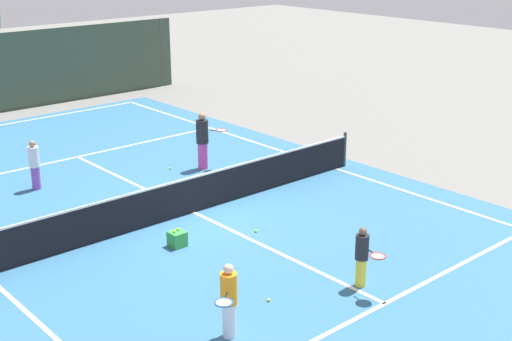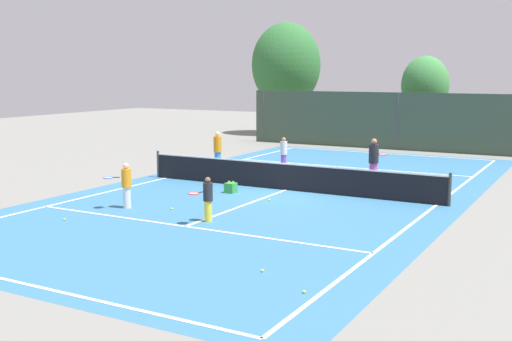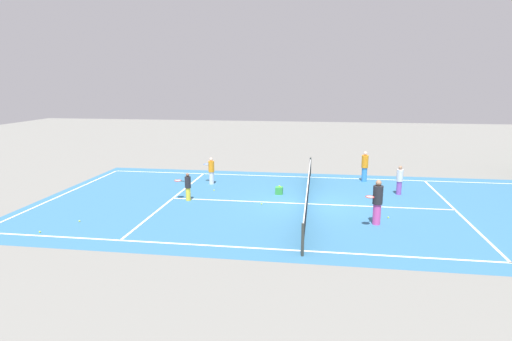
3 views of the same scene
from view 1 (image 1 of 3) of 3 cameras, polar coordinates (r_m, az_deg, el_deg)
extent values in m
plane|color=slate|center=(18.60, -5.12, -3.41)|extent=(80.00, 80.00, 0.00)
cube|color=teal|center=(18.60, -5.12, -3.41)|extent=(13.00, 25.00, 0.00)
cube|color=white|center=(22.06, 6.46, 0.17)|extent=(0.10, 24.00, 0.01)
cube|color=white|center=(28.73, -19.49, 3.59)|extent=(11.00, 0.10, 0.01)
cube|color=white|center=(14.41, 10.43, -10.59)|extent=(11.00, 0.10, 0.01)
cube|color=white|center=(23.79, -14.30, 1.07)|extent=(11.00, 0.10, 0.01)
cube|color=white|center=(18.59, -5.12, -3.39)|extent=(0.10, 12.80, 0.01)
cylinder|color=#333833|center=(22.18, 7.21, 1.71)|extent=(0.10, 0.10, 1.10)
cube|color=black|center=(18.42, -5.16, -2.04)|extent=(11.80, 0.03, 0.95)
cube|color=white|center=(18.25, -5.20, -0.58)|extent=(11.80, 0.04, 0.05)
cylinder|color=#3F4447|center=(34.01, -7.69, 9.46)|extent=(0.12, 0.12, 3.20)
cylinder|color=#D14799|center=(21.88, -4.34, 1.20)|extent=(0.30, 0.30, 0.83)
cylinder|color=#232328|center=(21.66, -4.39, 3.17)|extent=(0.38, 0.38, 0.73)
sphere|color=#A37556|center=(21.54, -4.43, 4.39)|extent=(0.22, 0.22, 0.22)
cylinder|color=black|center=(21.65, -3.49, 3.28)|extent=(0.18, 0.14, 0.03)
torus|color=red|center=(21.66, -2.83, 3.30)|extent=(0.46, 0.46, 0.03)
cylinder|color=silver|center=(21.66, -2.83, 3.30)|extent=(0.39, 0.39, 0.00)
cylinder|color=silver|center=(13.00, -2.19, -12.03)|extent=(0.25, 0.25, 0.68)
cylinder|color=orange|center=(12.69, -2.23, -9.56)|extent=(0.31, 0.31, 0.59)
sphere|color=beige|center=(12.51, -2.25, -7.98)|extent=(0.18, 0.18, 0.18)
cylinder|color=black|center=(12.41, -2.45, -10.10)|extent=(0.17, 0.16, 0.03)
torus|color=blue|center=(12.19, -2.64, -10.66)|extent=(0.47, 0.47, 0.03)
cylinder|color=silver|center=(12.19, -2.64, -10.66)|extent=(0.39, 0.39, 0.00)
cylinder|color=yellow|center=(14.88, 8.50, -8.17)|extent=(0.22, 0.22, 0.61)
cylinder|color=#232328|center=(14.63, 8.61, -6.16)|extent=(0.28, 0.28, 0.54)
sphere|color=brown|center=(14.49, 8.68, -4.90)|extent=(0.17, 0.17, 0.17)
cylinder|color=black|center=(14.41, 9.28, -6.49)|extent=(0.08, 0.20, 0.03)
torus|color=red|center=(14.23, 9.87, -6.86)|extent=(0.40, 0.40, 0.03)
cylinder|color=silver|center=(14.23, 9.87, -6.86)|extent=(0.34, 0.34, 0.00)
cylinder|color=purple|center=(21.06, -17.44, -0.57)|extent=(0.25, 0.25, 0.67)
cylinder|color=silver|center=(20.87, -17.61, 1.07)|extent=(0.31, 0.31, 0.59)
sphere|color=#A37556|center=(20.76, -17.71, 2.08)|extent=(0.18, 0.18, 0.18)
cube|color=green|center=(16.64, -6.41, -5.54)|extent=(0.36, 0.36, 0.36)
sphere|color=#CCE533|center=(16.52, -6.64, -4.93)|extent=(0.07, 0.07, 0.07)
sphere|color=#CCE533|center=(16.63, -6.34, -4.75)|extent=(0.07, 0.07, 0.07)
sphere|color=#CCE533|center=(21.99, -7.00, 0.16)|extent=(0.07, 0.07, 0.07)
sphere|color=#CCE533|center=(14.26, 1.02, -10.46)|extent=(0.07, 0.07, 0.07)
sphere|color=#CCE533|center=(17.32, 0.00, -4.94)|extent=(0.07, 0.07, 0.07)
camera|label=2|loc=(21.40, 65.75, 0.39)|focal=44.25mm
camera|label=3|loc=(32.12, 22.94, 14.68)|focal=29.54mm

